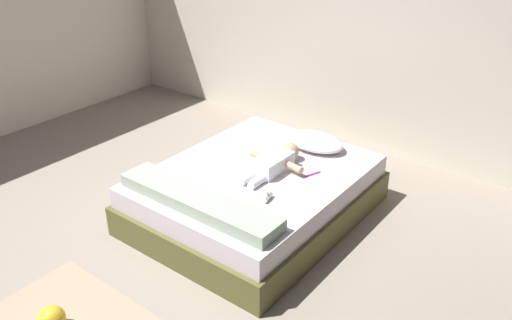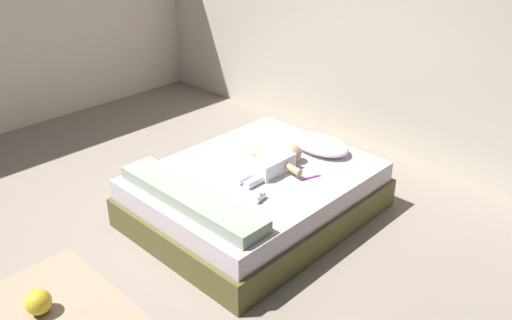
# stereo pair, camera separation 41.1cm
# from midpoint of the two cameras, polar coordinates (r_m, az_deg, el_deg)

# --- Properties ---
(ground_plane) EXTENTS (8.00, 8.00, 0.00)m
(ground_plane) POSITION_cam_midpoint_polar(r_m,az_deg,el_deg) (3.90, -17.20, -12.18)
(ground_plane) COLOR gray
(wall_behind_bed) EXTENTS (8.00, 0.12, 2.64)m
(wall_behind_bed) POSITION_cam_midpoint_polar(r_m,az_deg,el_deg) (5.40, 7.72, 15.46)
(wall_behind_bed) COLOR beige
(wall_behind_bed) RESTS_ON ground_plane
(bed) EXTENTS (1.49, 1.87, 0.42)m
(bed) POSITION_cam_midpoint_polar(r_m,az_deg,el_deg) (4.27, -2.77, -3.80)
(bed) COLOR brown
(bed) RESTS_ON ground_plane
(pillow) EXTENTS (0.54, 0.35, 0.12)m
(pillow) POSITION_cam_midpoint_polar(r_m,az_deg,el_deg) (4.52, 3.83, 1.97)
(pillow) COLOR white
(pillow) RESTS_ON bed
(baby) EXTENTS (0.50, 0.66, 0.15)m
(baby) POSITION_cam_midpoint_polar(r_m,az_deg,el_deg) (4.16, -0.70, -0.28)
(baby) COLOR white
(baby) RESTS_ON bed
(toothbrush) EXTENTS (0.06, 0.15, 0.02)m
(toothbrush) POSITION_cam_midpoint_polar(r_m,az_deg,el_deg) (4.11, 3.47, -1.58)
(toothbrush) COLOR #B92CB0
(toothbrush) RESTS_ON bed
(toy_ball) EXTENTS (0.17, 0.17, 0.17)m
(toy_ball) POSITION_cam_midpoint_polar(r_m,az_deg,el_deg) (3.61, -24.66, -15.66)
(toy_ball) COLOR gold
(toy_ball) RESTS_ON rug
(blanket) EXTENTS (1.34, 0.27, 0.10)m
(blanket) POSITION_cam_midpoint_polar(r_m,az_deg,el_deg) (3.72, -9.56, -4.56)
(blanket) COLOR #99AC94
(blanket) RESTS_ON bed
(baby_bottle) EXTENTS (0.08, 0.12, 0.08)m
(baby_bottle) POSITION_cam_midpoint_polar(r_m,az_deg,el_deg) (3.76, -2.01, -4.08)
(baby_bottle) COLOR white
(baby_bottle) RESTS_ON bed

